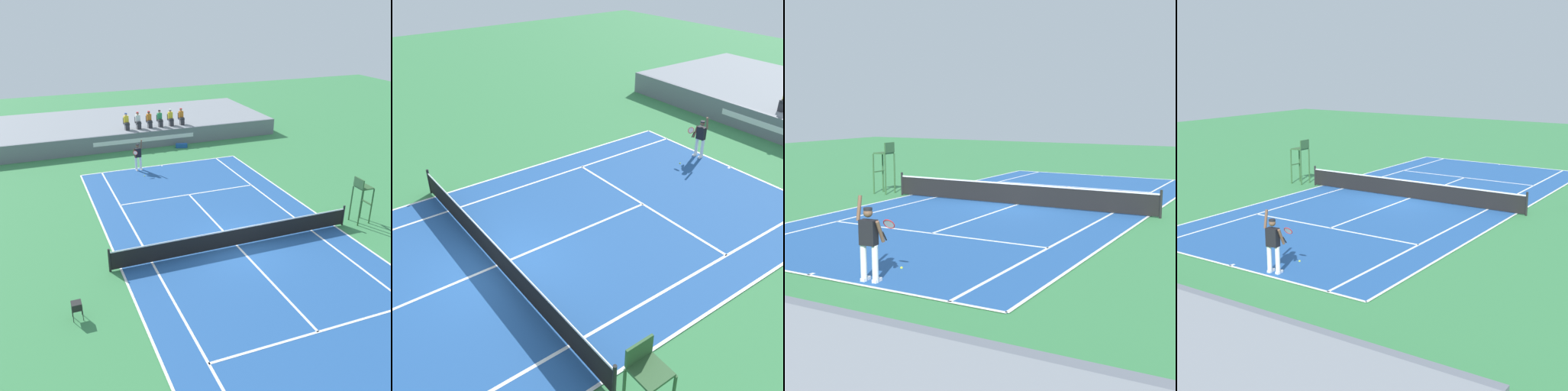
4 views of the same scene
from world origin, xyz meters
TOP-DOWN VIEW (x-y plane):
  - ground_plane at (0.00, 0.00)m, footprint 80.00×80.00m
  - court at (0.00, 0.00)m, footprint 11.08×23.88m
  - net at (0.00, 0.00)m, footprint 11.98×0.10m
  - barrier_wall at (0.00, 16.12)m, footprint 22.46×0.25m
  - bleacher_platform at (0.00, 20.84)m, footprint 22.46×9.19m
  - spectator_seated_0 at (-1.08, 17.25)m, footprint 0.44×0.60m
  - spectator_seated_1 at (-0.16, 17.25)m, footprint 0.44×0.60m
  - spectator_seated_2 at (0.73, 17.25)m, footprint 0.44×0.60m
  - spectator_seated_3 at (1.60, 17.25)m, footprint 0.44×0.60m
  - spectator_seated_4 at (2.49, 17.25)m, footprint 0.44×0.60m
  - spectator_seated_5 at (3.39, 17.25)m, footprint 0.44×0.60m
  - tennis_player at (-1.70, 11.56)m, footprint 0.75×0.69m
  - tennis_ball at (-1.65, 10.27)m, footprint 0.07×0.07m
  - umpire_chair at (6.92, 0.00)m, footprint 0.77×0.77m
  - equipment_bag at (2.67, 15.23)m, footprint 0.95×0.56m
  - ball_hopper at (-7.64, -2.64)m, footprint 0.36×0.36m

SIDE VIEW (x-z plane):
  - ground_plane at x=0.00m, z-range 0.00..0.00m
  - court at x=0.00m, z-range 0.00..0.02m
  - tennis_ball at x=-1.65m, z-range 0.00..0.07m
  - equipment_bag at x=2.67m, z-range 0.00..0.32m
  - net at x=0.00m, z-range -0.01..1.06m
  - ball_hopper at x=-7.64m, z-range 0.22..0.92m
  - bleacher_platform at x=0.00m, z-range 0.00..1.29m
  - barrier_wall at x=0.00m, z-range 0.00..1.29m
  - tennis_player at x=-1.70m, z-range -0.05..2.04m
  - umpire_chair at x=6.92m, z-range 0.34..2.78m
  - spectator_seated_0 at x=-1.08m, z-range 1.27..2.54m
  - spectator_seated_1 at x=-0.16m, z-range 1.27..2.54m
  - spectator_seated_2 at x=0.73m, z-range 1.27..2.54m
  - spectator_seated_3 at x=1.60m, z-range 1.27..2.54m
  - spectator_seated_4 at x=2.49m, z-range 1.27..2.54m
  - spectator_seated_5 at x=3.39m, z-range 1.27..2.54m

